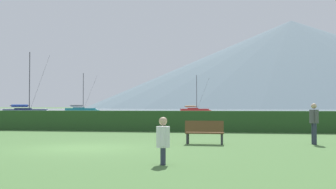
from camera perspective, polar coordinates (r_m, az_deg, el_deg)
ground_plane at (r=16.03m, az=-11.27°, el=-7.04°), size 1000.00×1000.00×0.00m
harbor_water at (r=152.01m, az=7.60°, el=-2.14°), size 320.00×246.00×0.00m
hedge_line at (r=26.53m, az=-2.70°, el=-3.54°), size 80.00×1.20×1.25m
sailboat_slip_0 at (r=102.22m, az=-11.53°, el=-2.03°), size 8.15×4.13×9.32m
sailboat_slip_2 at (r=95.83m, az=3.59°, el=-2.14°), size 7.31×3.63×8.54m
sailboat_slip_3 at (r=72.92m, az=-18.39°, el=-2.19°), size 7.81×4.34×10.37m
park_bench_near_path at (r=17.37m, az=4.89°, el=-4.89°), size 1.55×0.49×0.95m
person_seated_viewer at (r=11.28m, az=-0.66°, el=-5.89°), size 0.36×0.56×1.25m
person_standing_walker at (r=18.16m, az=18.91°, el=-3.26°), size 0.36×0.56×1.65m
distant_hill_west_ridge at (r=391.20m, az=16.16°, el=3.91°), size 357.79×357.79×77.10m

